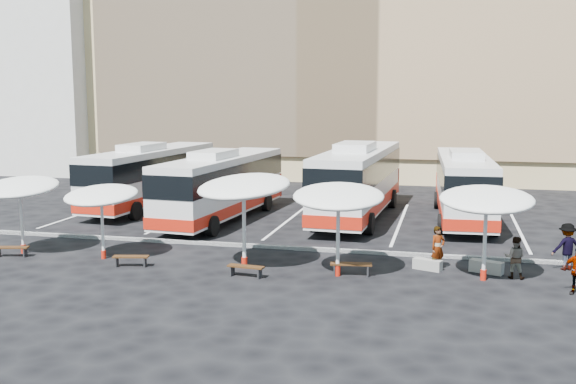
% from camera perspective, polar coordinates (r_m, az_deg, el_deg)
% --- Properties ---
extents(ground, '(120.00, 120.00, 0.00)m').
position_cam_1_polar(ground, '(29.94, -3.22, -4.92)').
color(ground, black).
rests_on(ground, ground).
extents(sandstone_building, '(42.00, 18.25, 29.60)m').
position_cam_1_polar(sandstone_building, '(60.63, 5.63, 13.76)').
color(sandstone_building, tan).
rests_on(sandstone_building, ground).
extents(apartment_block, '(14.00, 14.00, 18.00)m').
position_cam_1_polar(apartment_block, '(66.75, -19.85, 9.69)').
color(apartment_block, silver).
rests_on(apartment_block, ground).
extents(curb_divider, '(34.00, 0.25, 0.15)m').
position_cam_1_polar(curb_divider, '(30.39, -2.95, -4.57)').
color(curb_divider, black).
rests_on(curb_divider, ground).
extents(bay_lines, '(24.15, 12.00, 0.01)m').
position_cam_1_polar(bay_lines, '(37.50, 0.30, -2.19)').
color(bay_lines, white).
rests_on(bay_lines, ground).
extents(bus_0, '(3.66, 12.61, 3.95)m').
position_cam_1_polar(bus_0, '(41.61, -11.48, 1.49)').
color(bus_0, silver).
rests_on(bus_0, ground).
extents(bus_1, '(3.65, 12.49, 3.91)m').
position_cam_1_polar(bus_1, '(36.70, -5.60, 0.69)').
color(bus_1, silver).
rests_on(bus_1, ground).
extents(bus_2, '(3.62, 13.56, 4.26)m').
position_cam_1_polar(bus_2, '(37.46, 5.99, 1.12)').
color(bus_2, silver).
rests_on(bus_2, ground).
extents(bus_3, '(3.28, 12.41, 3.90)m').
position_cam_1_polar(bus_3, '(37.78, 14.66, 0.67)').
color(bus_3, silver).
rests_on(bus_3, ground).
extents(sunshade_0, '(3.55, 3.58, 3.39)m').
position_cam_1_polar(sunshade_0, '(30.96, -21.75, 0.37)').
color(sunshade_0, silver).
rests_on(sunshade_0, ground).
extents(sunshade_1, '(3.09, 3.13, 3.16)m').
position_cam_1_polar(sunshade_1, '(28.88, -15.53, -0.28)').
color(sunshade_1, silver).
rests_on(sunshade_1, ground).
extents(sunshade_2, '(4.83, 4.85, 3.82)m').
position_cam_1_polar(sunshade_2, '(26.32, -3.77, 0.44)').
color(sunshade_2, silver).
rests_on(sunshade_2, ground).
extents(sunshade_3, '(3.76, 3.80, 3.58)m').
position_cam_1_polar(sunshade_3, '(25.19, 4.29, -0.40)').
color(sunshade_3, silver).
rests_on(sunshade_3, ground).
extents(sunshade_4, '(3.42, 3.46, 3.56)m').
position_cam_1_polar(sunshade_4, '(25.57, 16.46, -0.63)').
color(sunshade_4, silver).
rests_on(sunshade_4, ground).
extents(wood_bench_0, '(1.47, 0.69, 0.44)m').
position_cam_1_polar(wood_bench_0, '(30.90, -22.36, -4.49)').
color(wood_bench_0, '#311B0B').
rests_on(wood_bench_0, ground).
extents(wood_bench_1, '(1.47, 0.68, 0.43)m').
position_cam_1_polar(wood_bench_1, '(27.73, -13.16, -5.49)').
color(wood_bench_1, '#311B0B').
rests_on(wood_bench_1, ground).
extents(wood_bench_2, '(1.44, 0.53, 0.43)m').
position_cam_1_polar(wood_bench_2, '(25.56, -3.59, -6.47)').
color(wood_bench_2, '#311B0B').
rests_on(wood_bench_2, ground).
extents(wood_bench_3, '(1.61, 0.62, 0.48)m').
position_cam_1_polar(wood_bench_3, '(25.81, 5.36, -6.26)').
color(wood_bench_3, '#311B0B').
rests_on(wood_bench_3, ground).
extents(conc_bench_0, '(1.18, 0.75, 0.42)m').
position_cam_1_polar(conc_bench_0, '(27.11, 11.73, -6.04)').
color(conc_bench_0, gray).
rests_on(conc_bench_0, ground).
extents(conc_bench_1, '(1.33, 0.84, 0.47)m').
position_cam_1_polar(conc_bench_1, '(27.21, 16.45, -6.09)').
color(conc_bench_1, gray).
rests_on(conc_bench_1, ground).
extents(passenger_0, '(0.75, 0.72, 1.73)m').
position_cam_1_polar(passenger_0, '(27.05, 12.57, -4.67)').
color(passenger_0, black).
rests_on(passenger_0, ground).
extents(passenger_1, '(0.85, 0.71, 1.59)m').
position_cam_1_polar(passenger_1, '(26.60, 18.67, -5.28)').
color(passenger_1, black).
rests_on(passenger_1, ground).
extents(passenger_3, '(1.37, 1.08, 1.86)m').
position_cam_1_polar(passenger_3, '(28.55, 22.51, -4.30)').
color(passenger_3, black).
rests_on(passenger_3, ground).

